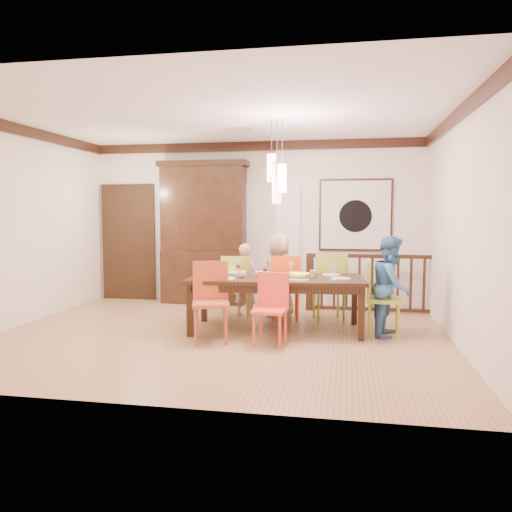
% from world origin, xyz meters
% --- Properties ---
extents(floor, '(6.00, 6.00, 0.00)m').
position_xyz_m(floor, '(0.00, 0.00, 0.00)').
color(floor, '#9C6F4B').
rests_on(floor, ground).
extents(ceiling, '(6.00, 6.00, 0.00)m').
position_xyz_m(ceiling, '(0.00, 0.00, 2.90)').
color(ceiling, white).
rests_on(ceiling, wall_back).
extents(wall_back, '(6.00, 0.00, 6.00)m').
position_xyz_m(wall_back, '(0.00, 2.50, 1.45)').
color(wall_back, beige).
rests_on(wall_back, floor).
extents(wall_left, '(0.00, 5.00, 5.00)m').
position_xyz_m(wall_left, '(-3.00, 0.00, 1.45)').
color(wall_left, beige).
rests_on(wall_left, floor).
extents(wall_right, '(0.00, 5.00, 5.00)m').
position_xyz_m(wall_right, '(3.00, 0.00, 1.45)').
color(wall_right, beige).
rests_on(wall_right, floor).
extents(crown_molding, '(6.00, 5.00, 0.16)m').
position_xyz_m(crown_molding, '(0.00, 0.00, 2.82)').
color(crown_molding, black).
rests_on(crown_molding, wall_back).
extents(panel_door, '(1.04, 0.07, 2.24)m').
position_xyz_m(panel_door, '(-2.40, 2.45, 1.05)').
color(panel_door, black).
rests_on(panel_door, wall_back).
extents(white_doorway, '(0.97, 0.05, 2.22)m').
position_xyz_m(white_doorway, '(0.35, 2.46, 1.05)').
color(white_doorway, silver).
rests_on(white_doorway, wall_back).
extents(painting, '(1.25, 0.06, 1.25)m').
position_xyz_m(painting, '(1.80, 2.46, 1.60)').
color(painting, black).
rests_on(painting, wall_back).
extents(pendant_cluster, '(0.27, 0.21, 1.14)m').
position_xyz_m(pendant_cluster, '(0.71, 0.41, 2.11)').
color(pendant_cluster, '#EE475D').
rests_on(pendant_cluster, ceiling).
extents(dining_table, '(2.47, 1.28, 0.75)m').
position_xyz_m(dining_table, '(0.71, 0.41, 0.68)').
color(dining_table, black).
rests_on(dining_table, floor).
extents(chair_far_left, '(0.51, 0.51, 0.98)m').
position_xyz_m(chair_far_left, '(-0.02, 1.13, 0.56)').
color(chair_far_left, '#A5B52E').
rests_on(chair_far_left, floor).
extents(chair_far_mid, '(0.52, 0.52, 1.00)m').
position_xyz_m(chair_far_mid, '(0.74, 1.16, 0.57)').
color(chair_far_mid, '#D14012').
rests_on(chair_far_mid, floor).
extents(chair_far_right, '(0.56, 0.56, 1.04)m').
position_xyz_m(chair_far_right, '(1.40, 1.19, 0.59)').
color(chair_far_right, olive).
rests_on(chair_far_right, floor).
extents(chair_near_left, '(0.56, 0.56, 1.01)m').
position_xyz_m(chair_near_left, '(-0.03, -0.36, 0.58)').
color(chair_near_left, '#B84928').
rests_on(chair_near_left, floor).
extents(chair_near_mid, '(0.44, 0.44, 0.89)m').
position_xyz_m(chair_near_mid, '(0.73, -0.37, 0.51)').
color(chair_near_mid, '#F74636').
rests_on(chair_near_mid, floor).
extents(chair_end_right, '(0.47, 0.47, 0.99)m').
position_xyz_m(chair_end_right, '(2.16, 0.39, 0.57)').
color(chair_end_right, '#95AF2B').
rests_on(chair_end_right, floor).
extents(china_hutch, '(1.62, 0.46, 2.56)m').
position_xyz_m(china_hutch, '(-0.88, 2.30, 1.28)').
color(china_hutch, black).
rests_on(china_hutch, floor).
extents(balustrade, '(2.16, 0.12, 0.96)m').
position_xyz_m(balustrade, '(2.08, 1.95, 0.50)').
color(balustrade, black).
rests_on(balustrade, floor).
extents(person_far_left, '(0.43, 0.28, 1.16)m').
position_xyz_m(person_far_left, '(0.08, 1.29, 0.58)').
color(person_far_left, beige).
rests_on(person_far_left, floor).
extents(person_far_mid, '(0.69, 0.49, 1.32)m').
position_xyz_m(person_far_mid, '(0.63, 1.31, 0.66)').
color(person_far_mid, tan).
rests_on(person_far_mid, floor).
extents(person_end_right, '(0.64, 0.75, 1.33)m').
position_xyz_m(person_end_right, '(2.25, 0.40, 0.67)').
color(person_end_right, teal).
rests_on(person_end_right, floor).
extents(serving_bowl, '(0.37, 0.37, 0.08)m').
position_xyz_m(serving_bowl, '(1.02, 0.29, 0.79)').
color(serving_bowl, '#F5E445').
rests_on(serving_bowl, dining_table).
extents(small_bowl, '(0.23, 0.23, 0.06)m').
position_xyz_m(small_bowl, '(0.48, 0.49, 0.78)').
color(small_bowl, white).
rests_on(small_bowl, dining_table).
extents(cup_left, '(0.13, 0.13, 0.10)m').
position_xyz_m(cup_left, '(0.24, 0.26, 0.80)').
color(cup_left, silver).
rests_on(cup_left, dining_table).
extents(cup_right, '(0.12, 0.12, 0.10)m').
position_xyz_m(cup_right, '(1.21, 0.49, 0.80)').
color(cup_right, silver).
rests_on(cup_right, dining_table).
extents(plate_far_left, '(0.26, 0.26, 0.01)m').
position_xyz_m(plate_far_left, '(-0.03, 0.76, 0.76)').
color(plate_far_left, white).
rests_on(plate_far_left, dining_table).
extents(plate_far_mid, '(0.26, 0.26, 0.01)m').
position_xyz_m(plate_far_mid, '(0.69, 0.67, 0.76)').
color(plate_far_mid, white).
rests_on(plate_far_mid, dining_table).
extents(plate_far_right, '(0.26, 0.26, 0.01)m').
position_xyz_m(plate_far_right, '(1.45, 0.73, 0.76)').
color(plate_far_right, white).
rests_on(plate_far_right, dining_table).
extents(plate_near_left, '(0.26, 0.26, 0.01)m').
position_xyz_m(plate_near_left, '(0.06, 0.08, 0.76)').
color(plate_near_left, white).
rests_on(plate_near_left, dining_table).
extents(plate_near_mid, '(0.26, 0.26, 0.01)m').
position_xyz_m(plate_near_mid, '(1.04, 0.14, 0.76)').
color(plate_near_mid, white).
rests_on(plate_near_mid, dining_table).
extents(plate_end_right, '(0.26, 0.26, 0.01)m').
position_xyz_m(plate_end_right, '(1.59, 0.36, 0.76)').
color(plate_end_right, white).
rests_on(plate_end_right, dining_table).
extents(wine_glass_a, '(0.08, 0.08, 0.19)m').
position_xyz_m(wine_glass_a, '(0.13, 0.53, 0.84)').
color(wine_glass_a, '#590C19').
rests_on(wine_glass_a, dining_table).
extents(wine_glass_b, '(0.08, 0.08, 0.19)m').
position_xyz_m(wine_glass_b, '(0.89, 0.59, 0.84)').
color(wine_glass_b, silver).
rests_on(wine_glass_b, dining_table).
extents(wine_glass_c, '(0.08, 0.08, 0.19)m').
position_xyz_m(wine_glass_c, '(0.58, 0.17, 0.84)').
color(wine_glass_c, '#590C19').
rests_on(wine_glass_c, dining_table).
extents(wine_glass_d, '(0.08, 0.08, 0.19)m').
position_xyz_m(wine_glass_d, '(1.50, 0.24, 0.84)').
color(wine_glass_d, silver).
rests_on(wine_glass_d, dining_table).
extents(napkin, '(0.18, 0.14, 0.01)m').
position_xyz_m(napkin, '(0.68, 0.05, 0.76)').
color(napkin, '#D83359').
rests_on(napkin, dining_table).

